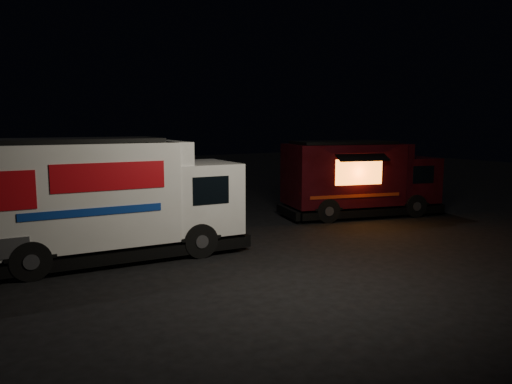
{
  "coord_description": "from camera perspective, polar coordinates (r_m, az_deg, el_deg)",
  "views": [
    {
      "loc": [
        -6.98,
        -12.16,
        3.81
      ],
      "look_at": [
        2.33,
        2.0,
        1.44
      ],
      "focal_mm": 35.0,
      "sensor_mm": 36.0,
      "label": 1
    }
  ],
  "objects": [
    {
      "name": "ground",
      "position": [
        14.53,
        -3.38,
        -7.27
      ],
      "size": [
        80.0,
        80.0,
        0.0
      ],
      "primitive_type": "plane",
      "color": "black",
      "rests_on": "ground"
    },
    {
      "name": "white_truck",
      "position": [
        14.54,
        -15.99,
        -0.72
      ],
      "size": [
        7.69,
        3.22,
        3.39
      ],
      "primitive_type": null,
      "rotation": [
        0.0,
        0.0,
        -0.09
      ],
      "color": "silver",
      "rests_on": "ground"
    },
    {
      "name": "red_truck",
      "position": [
        20.97,
        11.93,
        1.55
      ],
      "size": [
        7.01,
        4.2,
        3.07
      ],
      "primitive_type": null,
      "rotation": [
        0.0,
        0.0,
        -0.29
      ],
      "color": "#35090F",
      "rests_on": "ground"
    }
  ]
}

